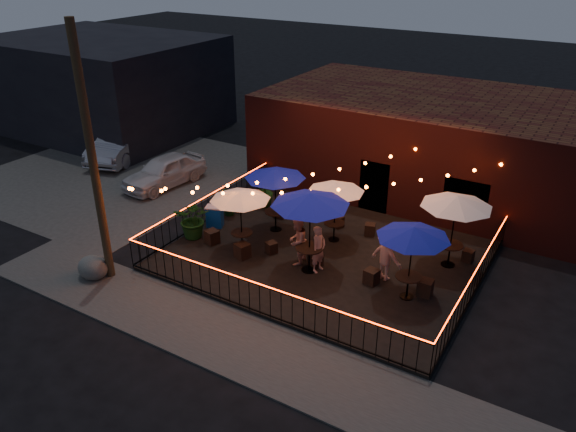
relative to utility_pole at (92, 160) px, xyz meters
name	(u,v)px	position (x,y,z in m)	size (l,w,h in m)	color
ground	(295,286)	(5.40, 2.60, -4.00)	(110.00, 110.00, 0.00)	black
patio	(325,256)	(5.40, 4.60, -3.92)	(10.00, 8.00, 0.15)	black
sidewalk	(235,342)	(5.40, -0.65, -3.98)	(18.00, 2.50, 0.05)	#3B3A37
parking_lot	(118,172)	(-6.60, 6.60, -3.99)	(11.00, 12.00, 0.02)	#3B3A37
brick_building	(434,143)	(6.40, 12.59, -2.00)	(14.00, 8.00, 4.00)	#3C1310
background_building	(103,83)	(-12.60, 11.60, -1.50)	(12.00, 9.00, 5.00)	black
utility_pole	(92,160)	(0.00, 0.00, 0.00)	(0.26, 0.26, 8.00)	#3E2F19
fence_front	(260,299)	(5.40, 0.60, -3.34)	(10.00, 0.04, 1.04)	black
fence_left	(209,208)	(0.40, 4.60, -3.34)	(0.04, 8.00, 1.04)	black
fence_right	(475,283)	(10.40, 4.60, -3.34)	(0.04, 8.00, 1.04)	black
festoon_lights	(295,187)	(4.39, 4.30, -1.48)	(10.02, 8.72, 1.32)	#FF530B
cafe_table_0	(240,196)	(2.82, 3.37, -1.79)	(2.14, 2.14, 2.25)	black
cafe_table_1	(275,174)	(2.99, 5.27, -1.64)	(2.71, 2.71, 2.42)	black
cafe_table_2	(310,200)	(5.43, 3.42, -1.35)	(2.79, 2.79, 2.74)	black
cafe_table_3	(336,188)	(5.19, 5.67, -1.83)	(2.36, 2.36, 2.21)	black
cafe_table_4	(413,233)	(8.69, 3.61, -1.69)	(2.41, 2.41, 2.37)	black
cafe_table_5	(457,202)	(9.20, 6.08, -1.56)	(2.78, 2.78, 2.50)	black
bistro_chair_0	(212,237)	(1.61, 3.25, -3.60)	(0.41, 0.41, 0.49)	black
bistro_chair_1	(242,251)	(3.11, 2.98, -3.59)	(0.43, 0.43, 0.51)	black
bistro_chair_2	(241,205)	(0.95, 5.94, -3.60)	(0.42, 0.42, 0.50)	black
bistro_chair_3	(280,211)	(2.54, 6.26, -3.60)	(0.42, 0.42, 0.50)	black
bistro_chair_4	(271,248)	(3.77, 3.74, -3.65)	(0.34, 0.34, 0.40)	black
bistro_chair_5	(315,259)	(5.46, 3.80, -3.61)	(0.40, 0.40, 0.47)	black
bistro_chair_6	(338,222)	(4.85, 6.67, -3.64)	(0.35, 0.35, 0.42)	black
bistro_chair_7	(370,229)	(6.13, 6.70, -3.63)	(0.37, 0.37, 0.43)	black
bistro_chair_8	(371,276)	(7.47, 3.77, -3.62)	(0.40, 0.40, 0.47)	black
bistro_chair_9	(425,288)	(9.11, 4.00, -3.60)	(0.43, 0.43, 0.50)	black
bistro_chair_10	(431,243)	(8.34, 6.88, -3.64)	(0.35, 0.35, 0.41)	black
bistro_chair_11	(468,256)	(9.69, 6.67, -3.65)	(0.34, 0.34, 0.40)	black
patron_a	(319,249)	(5.69, 3.56, -3.06)	(0.58, 0.38, 1.59)	tan
patron_b	(297,241)	(4.87, 3.62, -3.02)	(0.81, 0.63, 1.67)	beige
patron_c	(386,255)	(7.73, 4.23, -3.01)	(1.08, 0.62, 1.67)	tan
potted_shrub_a	(194,219)	(0.80, 3.28, -3.13)	(1.29, 1.12, 1.43)	#164013
potted_shrub_b	(230,201)	(0.83, 5.38, -3.24)	(0.67, 0.54, 1.21)	#0F350B
potted_shrub_c	(263,190)	(1.46, 6.77, -3.16)	(0.78, 0.78, 1.39)	#13330A
cooler	(215,216)	(0.90, 4.33, -3.43)	(0.74, 0.65, 0.82)	blue
boulder	(93,268)	(-0.39, -0.35, -3.63)	(0.95, 0.81, 0.74)	#4F4F49
car_white	(164,171)	(-3.62, 6.58, -3.32)	(1.61, 3.99, 1.36)	white
car_silver	(124,142)	(-7.76, 8.23, -3.17)	(1.75, 5.01, 1.65)	#A3A2AA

